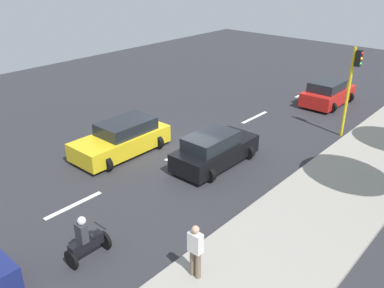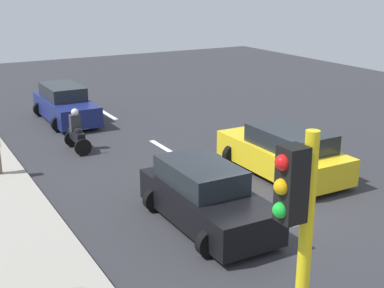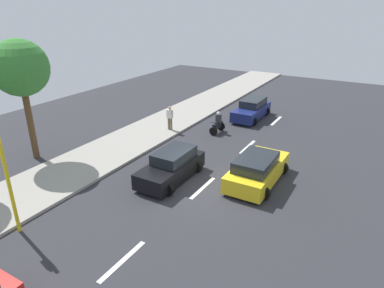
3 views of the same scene
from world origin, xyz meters
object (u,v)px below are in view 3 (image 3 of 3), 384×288
(traffic_light_corner, at_px, (3,165))
(pedestrian_near_signal, at_px, (170,117))
(car_yellow_cab, at_px, (257,169))
(car_black, at_px, (172,166))
(car_dark_blue, at_px, (252,109))
(motorcycle, at_px, (218,124))
(street_tree_north, at_px, (20,69))

(traffic_light_corner, bearing_deg, pedestrian_near_signal, -85.50)
(car_yellow_cab, relative_size, pedestrian_near_signal, 2.70)
(car_black, bearing_deg, pedestrian_near_signal, -55.84)
(car_dark_blue, distance_m, motorcycle, 4.40)
(car_yellow_cab, bearing_deg, car_black, 25.27)
(car_black, bearing_deg, car_yellow_cab, -154.73)
(car_black, relative_size, traffic_light_corner, 0.93)
(traffic_light_corner, distance_m, street_tree_north, 7.70)
(car_black, height_order, street_tree_north, street_tree_north)
(car_yellow_cab, distance_m, street_tree_north, 13.63)
(car_black, height_order, traffic_light_corner, traffic_light_corner)
(car_dark_blue, relative_size, motorcycle, 2.91)
(car_dark_blue, bearing_deg, traffic_light_corner, 81.05)
(motorcycle, bearing_deg, car_black, 97.38)
(car_yellow_cab, height_order, motorcycle, motorcycle)
(car_black, height_order, motorcycle, motorcycle)
(car_dark_blue, xyz_separation_m, pedestrian_near_signal, (3.89, 5.76, 0.35))
(car_dark_blue, xyz_separation_m, traffic_light_corner, (2.90, 18.40, 2.22))
(traffic_light_corner, bearing_deg, motorcycle, -98.20)
(car_dark_blue, distance_m, pedestrian_near_signal, 6.96)
(car_yellow_cab, xyz_separation_m, car_dark_blue, (4.02, -9.75, -0.00))
(pedestrian_near_signal, relative_size, traffic_light_corner, 0.38)
(car_dark_blue, distance_m, street_tree_north, 16.42)
(car_dark_blue, xyz_separation_m, motorcycle, (0.87, 4.31, -0.07))
(car_yellow_cab, bearing_deg, traffic_light_corner, 51.34)
(motorcycle, distance_m, street_tree_north, 12.63)
(pedestrian_near_signal, relative_size, street_tree_north, 0.25)
(car_yellow_cab, height_order, pedestrian_near_signal, pedestrian_near_signal)
(street_tree_north, bearing_deg, car_yellow_cab, -163.41)
(car_black, xyz_separation_m, car_dark_blue, (0.08, -11.62, 0.00))
(car_dark_blue, bearing_deg, pedestrian_near_signal, 55.95)
(car_dark_blue, relative_size, pedestrian_near_signal, 2.63)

